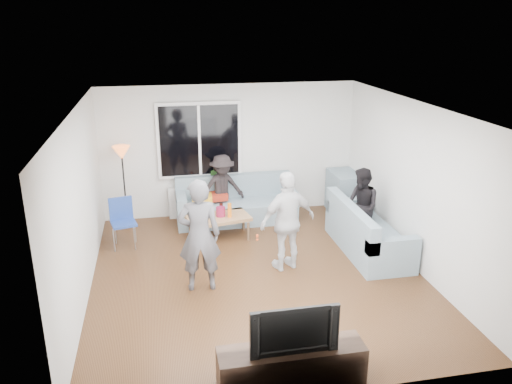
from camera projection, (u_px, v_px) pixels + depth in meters
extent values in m
cube|color=#56351C|center=(257.00, 276.00, 7.95)|extent=(5.00, 5.50, 0.04)
cube|color=white|center=(257.00, 106.00, 7.09)|extent=(5.00, 5.50, 0.04)
cube|color=silver|center=(230.00, 150.00, 10.09)|extent=(5.00, 0.04, 2.60)
cube|color=silver|center=(313.00, 289.00, 4.95)|extent=(5.00, 0.04, 2.60)
cube|color=silver|center=(79.00, 207.00, 7.06)|extent=(0.04, 5.50, 2.60)
cube|color=silver|center=(415.00, 185.00, 7.98)|extent=(0.04, 5.50, 2.60)
cube|color=white|center=(199.00, 140.00, 9.83)|extent=(1.62, 0.06, 1.47)
cube|color=black|center=(199.00, 141.00, 9.79)|extent=(1.50, 0.02, 1.35)
cube|color=white|center=(200.00, 141.00, 9.78)|extent=(0.05, 0.03, 1.35)
cube|color=silver|center=(202.00, 201.00, 10.19)|extent=(1.30, 0.12, 0.62)
imported|color=#326026|center=(212.00, 178.00, 10.04)|extent=(0.22, 0.18, 0.37)
imported|color=white|center=(197.00, 183.00, 10.02)|extent=(0.19, 0.19, 0.17)
cube|color=gray|center=(352.00, 192.00, 10.35)|extent=(0.85, 0.85, 0.85)
cube|color=gold|center=(202.00, 199.00, 9.75)|extent=(0.40, 0.34, 0.14)
cube|color=maroon|center=(217.00, 196.00, 9.88)|extent=(0.40, 0.34, 0.13)
cube|color=#A67E50|center=(219.00, 227.00, 9.23)|extent=(1.20, 0.80, 0.40)
cylinder|color=maroon|center=(221.00, 212.00, 9.16)|extent=(0.17, 0.17, 0.17)
imported|color=#4B4A4F|center=(199.00, 236.00, 7.28)|extent=(0.63, 0.43, 1.69)
imported|color=silver|center=(288.00, 221.00, 7.91)|extent=(1.00, 0.63, 1.59)
imported|color=black|center=(361.00, 206.00, 8.88)|extent=(0.60, 0.72, 1.35)
imported|color=black|center=(222.00, 189.00, 9.82)|extent=(0.96, 0.69, 1.34)
cube|color=#35241A|center=(291.00, 365.00, 5.53)|extent=(1.60, 0.40, 0.44)
imported|color=black|center=(292.00, 326.00, 5.37)|extent=(0.95, 0.12, 0.55)
cylinder|color=black|center=(221.00, 208.00, 9.31)|extent=(0.07, 0.07, 0.19)
cylinder|color=red|center=(201.00, 210.00, 9.13)|extent=(0.07, 0.07, 0.24)
cylinder|color=orange|center=(230.00, 210.00, 9.10)|extent=(0.07, 0.07, 0.26)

